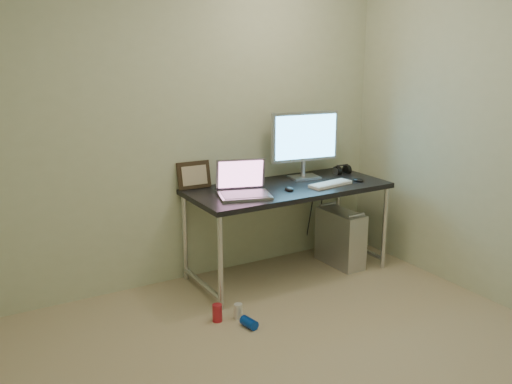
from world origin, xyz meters
name	(u,v)px	position (x,y,z in m)	size (l,w,h in m)	color
floor	(316,382)	(0.00, 0.00, 0.00)	(3.50, 3.50, 0.00)	tan
wall_back	(186,125)	(0.00, 1.75, 1.25)	(3.50, 0.02, 2.50)	beige
desk	(288,195)	(0.71, 1.39, 0.67)	(1.62, 0.71, 0.75)	black
tower_computer	(340,238)	(1.22, 1.33, 0.24)	(0.21, 0.46, 0.51)	silver
cable_a	(311,210)	(1.17, 1.70, 0.40)	(0.01, 0.01, 0.70)	black
cable_b	(320,211)	(1.26, 1.68, 0.38)	(0.01, 0.01, 0.72)	black
can_red	(217,313)	(-0.16, 0.93, 0.06)	(0.07, 0.07, 0.12)	#B21E2A
can_white	(238,311)	(-0.02, 0.89, 0.05)	(0.06, 0.06, 0.11)	silver
can_blue	(249,323)	(-0.02, 0.74, 0.03)	(0.07, 0.07, 0.12)	#0A37AC
laptop	(243,187)	(0.27, 1.34, 0.81)	(0.46, 0.41, 0.26)	#BAB9C1
monitor	(305,140)	(0.98, 1.55, 1.08)	(0.60, 0.21, 0.56)	#BAB9C1
keyboard	(330,184)	(1.02, 1.24, 0.76)	(0.38, 0.12, 0.02)	white
mouse_right	(358,179)	(1.30, 1.24, 0.77)	(0.06, 0.10, 0.03)	black
mouse_left	(289,188)	(0.65, 1.28, 0.77)	(0.06, 0.10, 0.03)	black
headphones	(342,171)	(1.37, 1.53, 0.78)	(0.14, 0.09, 0.10)	black
picture_frame	(194,175)	(0.03, 1.71, 0.86)	(0.27, 0.03, 0.22)	black
webcam	(228,175)	(0.32, 1.68, 0.83)	(0.04, 0.04, 0.11)	silver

